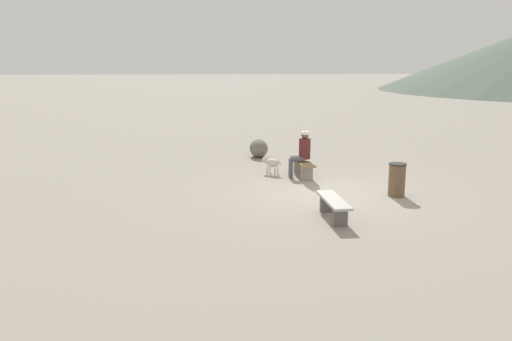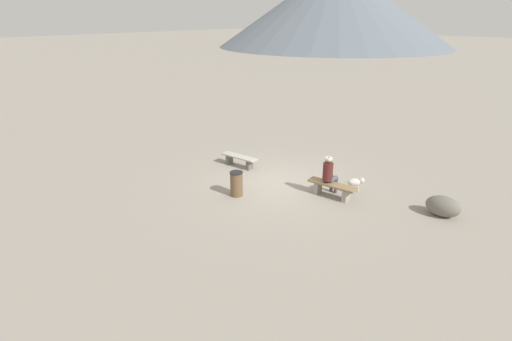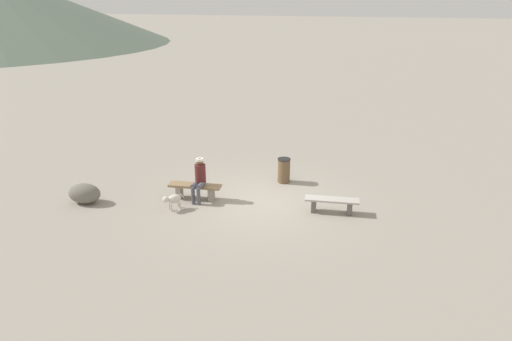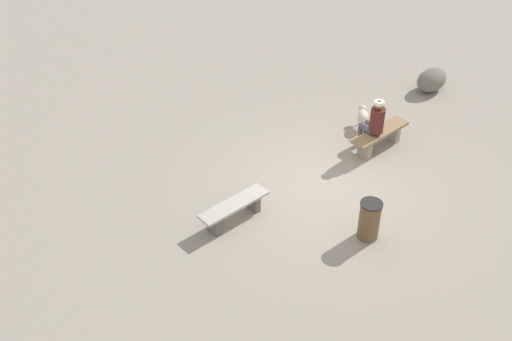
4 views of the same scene
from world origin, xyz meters
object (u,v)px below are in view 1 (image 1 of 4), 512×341
Objects in this scene: bench_right at (303,165)px; boulder at (259,148)px; seated_person at (302,151)px; trash_bin at (397,180)px; bench_left at (333,205)px; dog at (271,163)px.

bench_right is 1.65× the size of boulder.
trash_bin is at bearing -133.23° from seated_person.
bench_left is 3.94m from seated_person.
dog is 3.91m from trash_bin.
seated_person reaches higher than trash_bin.
boulder is (7.17, 1.01, 0.00)m from bench_left.
boulder is (2.73, 0.15, -0.03)m from dog.
trash_bin reaches higher than bench_right.
dog is at bearing -176.82° from boulder.
trash_bin is (-2.73, -2.80, 0.08)m from dog.
bench_left is at bearing 131.58° from trash_bin.
dog is at bearing 7.50° from bench_left.
bench_left is 1.89× the size of trash_bin.
boulder reaches higher than dog.
boulder is at bearing 20.87° from seated_person.
trash_bin is at bearing -51.86° from bench_left.
dog is 2.73m from boulder.
dog is at bearing 64.33° from bench_right.
boulder is at bearing 4.58° from bench_left.
bench_left is 2.59m from trash_bin.
dog is at bearing 45.72° from trash_bin.
trash_bin is (1.72, -1.94, 0.11)m from bench_left.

